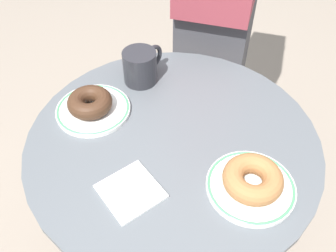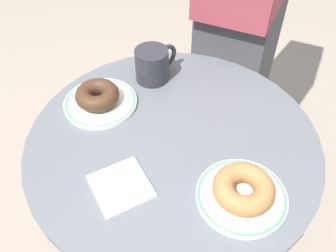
{
  "view_description": "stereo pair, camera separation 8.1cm",
  "coord_description": "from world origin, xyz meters",
  "px_view_note": "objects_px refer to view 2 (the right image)",
  "views": [
    {
      "loc": [
        0.32,
        -0.46,
        1.38
      ],
      "look_at": [
        -0.01,
        -0.01,
        0.8
      ],
      "focal_mm": 38.59,
      "sensor_mm": 36.0,
      "label": 1
    },
    {
      "loc": [
        0.38,
        -0.41,
        1.38
      ],
      "look_at": [
        -0.01,
        -0.01,
        0.8
      ],
      "focal_mm": 38.59,
      "sensor_mm": 36.0,
      "label": 2
    }
  ],
  "objects_px": {
    "plate_left": "(101,102)",
    "paper_napkin": "(121,186)",
    "donut_chocolate": "(97,95)",
    "person_figure": "(246,2)",
    "donut_cinnamon": "(243,189)",
    "plate_right": "(241,196)",
    "coffee_mug": "(153,64)",
    "cafe_table": "(172,194)"
  },
  "relations": [
    {
      "from": "plate_right",
      "to": "donut_chocolate",
      "type": "bearing_deg",
      "value": -176.13
    },
    {
      "from": "cafe_table",
      "to": "paper_napkin",
      "type": "xyz_separation_m",
      "value": [
        0.02,
        -0.17,
        0.24
      ]
    },
    {
      "from": "cafe_table",
      "to": "donut_chocolate",
      "type": "height_order",
      "value": "donut_chocolate"
    },
    {
      "from": "plate_left",
      "to": "donut_chocolate",
      "type": "bearing_deg",
      "value": -112.94
    },
    {
      "from": "plate_right",
      "to": "person_figure",
      "type": "bearing_deg",
      "value": 125.89
    },
    {
      "from": "paper_napkin",
      "to": "person_figure",
      "type": "relative_size",
      "value": 0.07
    },
    {
      "from": "donut_chocolate",
      "to": "paper_napkin",
      "type": "distance_m",
      "value": 0.26
    },
    {
      "from": "donut_cinnamon",
      "to": "paper_napkin",
      "type": "height_order",
      "value": "donut_cinnamon"
    },
    {
      "from": "person_figure",
      "to": "cafe_table",
      "type": "bearing_deg",
      "value": -70.29
    },
    {
      "from": "plate_left",
      "to": "donut_cinnamon",
      "type": "relative_size",
      "value": 1.51
    },
    {
      "from": "donut_chocolate",
      "to": "person_figure",
      "type": "bearing_deg",
      "value": 87.92
    },
    {
      "from": "plate_right",
      "to": "coffee_mug",
      "type": "height_order",
      "value": "coffee_mug"
    },
    {
      "from": "plate_left",
      "to": "coffee_mug",
      "type": "distance_m",
      "value": 0.17
    },
    {
      "from": "cafe_table",
      "to": "plate_right",
      "type": "xyz_separation_m",
      "value": [
        0.21,
        -0.02,
        0.24
      ]
    },
    {
      "from": "plate_left",
      "to": "paper_napkin",
      "type": "bearing_deg",
      "value": -29.18
    },
    {
      "from": "donut_chocolate",
      "to": "person_figure",
      "type": "height_order",
      "value": "person_figure"
    },
    {
      "from": "donut_chocolate",
      "to": "cafe_table",
      "type": "bearing_deg",
      "value": 13.28
    },
    {
      "from": "cafe_table",
      "to": "paper_napkin",
      "type": "distance_m",
      "value": 0.3
    },
    {
      "from": "cafe_table",
      "to": "person_figure",
      "type": "relative_size",
      "value": 0.45
    },
    {
      "from": "plate_left",
      "to": "paper_napkin",
      "type": "height_order",
      "value": "plate_left"
    },
    {
      "from": "plate_left",
      "to": "donut_chocolate",
      "type": "height_order",
      "value": "donut_chocolate"
    },
    {
      "from": "plate_right",
      "to": "paper_napkin",
      "type": "relative_size",
      "value": 1.62
    },
    {
      "from": "plate_left",
      "to": "plate_right",
      "type": "distance_m",
      "value": 0.42
    },
    {
      "from": "plate_left",
      "to": "paper_napkin",
      "type": "relative_size",
      "value": 1.63
    },
    {
      "from": "plate_left",
      "to": "plate_right",
      "type": "bearing_deg",
      "value": 3.29
    },
    {
      "from": "donut_chocolate",
      "to": "coffee_mug",
      "type": "relative_size",
      "value": 0.84
    },
    {
      "from": "plate_right",
      "to": "person_figure",
      "type": "xyz_separation_m",
      "value": [
        -0.4,
        0.56,
        0.06
      ]
    },
    {
      "from": "paper_napkin",
      "to": "coffee_mug",
      "type": "distance_m",
      "value": 0.37
    },
    {
      "from": "plate_left",
      "to": "plate_right",
      "type": "xyz_separation_m",
      "value": [
        0.42,
        0.02,
        -0.0
      ]
    },
    {
      "from": "donut_cinnamon",
      "to": "plate_left",
      "type": "bearing_deg",
      "value": -176.71
    },
    {
      "from": "cafe_table",
      "to": "coffee_mug",
      "type": "distance_m",
      "value": 0.36
    },
    {
      "from": "cafe_table",
      "to": "paper_napkin",
      "type": "bearing_deg",
      "value": -84.03
    },
    {
      "from": "paper_napkin",
      "to": "plate_left",
      "type": "bearing_deg",
      "value": 150.82
    },
    {
      "from": "donut_chocolate",
      "to": "paper_napkin",
      "type": "xyz_separation_m",
      "value": [
        0.23,
        -0.12,
        -0.03
      ]
    },
    {
      "from": "cafe_table",
      "to": "donut_chocolate",
      "type": "bearing_deg",
      "value": -166.72
    },
    {
      "from": "plate_left",
      "to": "person_figure",
      "type": "height_order",
      "value": "person_figure"
    },
    {
      "from": "paper_napkin",
      "to": "person_figure",
      "type": "bearing_deg",
      "value": 106.49
    },
    {
      "from": "plate_right",
      "to": "coffee_mug",
      "type": "bearing_deg",
      "value": 160.35
    },
    {
      "from": "donut_chocolate",
      "to": "donut_cinnamon",
      "type": "bearing_deg",
      "value": 3.87
    },
    {
      "from": "donut_cinnamon",
      "to": "person_figure",
      "type": "height_order",
      "value": "person_figure"
    },
    {
      "from": "plate_left",
      "to": "donut_cinnamon",
      "type": "distance_m",
      "value": 0.42
    },
    {
      "from": "person_figure",
      "to": "donut_chocolate",
      "type": "bearing_deg",
      "value": -92.08
    }
  ]
}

